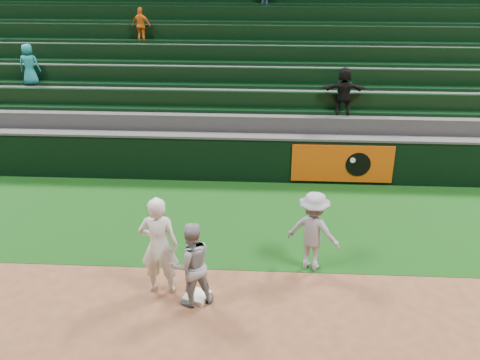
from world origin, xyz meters
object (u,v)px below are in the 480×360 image
object	(u,v)px
first_baseman	(159,246)
baserunner	(191,264)
first_base	(197,296)
base_coach	(313,231)

from	to	relation	value
first_baseman	baserunner	world-z (taller)	first_baseman
first_base	base_coach	world-z (taller)	base_coach
first_base	baserunner	distance (m)	0.75
first_baseman	baserunner	size ratio (longest dim) A/B	1.20
first_baseman	base_coach	world-z (taller)	first_baseman
first_base	baserunner	bearing A→B (deg)	-121.93
first_baseman	first_base	bearing A→B (deg)	161.78
first_base	base_coach	bearing A→B (deg)	28.02
baserunner	base_coach	world-z (taller)	base_coach
first_base	base_coach	distance (m)	2.51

